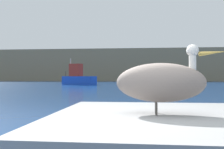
# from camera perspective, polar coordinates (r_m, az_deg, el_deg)

# --- Properties ---
(hillside_backdrop) EXTENTS (140.00, 17.37, 8.20)m
(hillside_backdrop) POSITION_cam_1_polar(r_m,az_deg,el_deg) (74.01, 5.84, 1.82)
(hillside_backdrop) COLOR #7F755B
(hillside_backdrop) RESTS_ON ground
(pier_dock) EXTENTS (2.81, 3.11, 0.67)m
(pier_dock) POSITION_cam_1_polar(r_m,az_deg,el_deg) (3.58, 10.44, -13.70)
(pier_dock) COLOR gray
(pier_dock) RESTS_ON ground
(pelican) EXTENTS (1.42, 0.62, 0.90)m
(pelican) POSITION_cam_1_polar(r_m,az_deg,el_deg) (3.48, 10.58, -1.61)
(pelican) COLOR gray
(pelican) RESTS_ON pier_dock
(fishing_boat_blue) EXTENTS (5.29, 3.59, 3.80)m
(fishing_boat_blue) POSITION_cam_1_polar(r_m,az_deg,el_deg) (37.68, -7.31, -0.68)
(fishing_boat_blue) COLOR blue
(fishing_boat_blue) RESTS_ON ground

